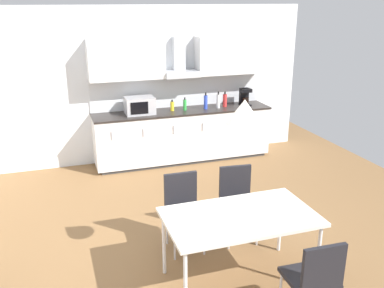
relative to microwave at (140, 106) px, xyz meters
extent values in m
cube|color=brown|center=(-0.16, -2.69, -1.05)|extent=(8.00, 8.97, 0.02)
cube|color=silver|center=(-0.16, 0.35, 0.27)|extent=(6.40, 0.10, 2.63)
cube|color=#333333|center=(0.75, 0.00, -1.02)|extent=(2.94, 0.55, 0.05)
cube|color=silver|center=(0.75, 0.00, -0.58)|extent=(3.06, 0.60, 0.82)
cube|color=#282321|center=(0.75, 0.00, -0.15)|extent=(3.08, 0.62, 0.03)
cube|color=silver|center=(-0.53, -0.31, -0.38)|extent=(0.01, 0.01, 0.14)
cube|color=silver|center=(-0.02, -0.31, -0.38)|extent=(0.01, 0.01, 0.14)
cube|color=silver|center=(0.49, -0.31, -0.38)|extent=(0.01, 0.01, 0.14)
cube|color=silver|center=(1.01, -0.31, -0.38)|extent=(0.01, 0.01, 0.14)
cube|color=silver|center=(0.75, 0.29, 0.12)|extent=(3.06, 0.02, 0.52)
cube|color=silver|center=(-0.16, 0.13, 0.75)|extent=(1.23, 0.34, 0.65)
cube|color=silver|center=(1.66, 0.13, 0.75)|extent=(1.23, 0.34, 0.65)
cube|color=#B7BABF|center=(0.75, 0.11, 0.47)|extent=(0.59, 0.40, 0.10)
cube|color=#B7BABF|center=(0.75, 0.22, 0.77)|extent=(0.20, 0.16, 0.60)
cube|color=#ADADB2|center=(0.00, 0.00, 0.00)|extent=(0.48, 0.34, 0.28)
cube|color=black|center=(-0.04, -0.17, 0.00)|extent=(0.29, 0.01, 0.20)
cube|color=black|center=(1.92, 0.00, -0.13)|extent=(0.18, 0.18, 0.02)
cylinder|color=black|center=(1.92, -0.01, -0.06)|extent=(0.12, 0.12, 0.12)
cube|color=black|center=(1.92, 0.06, 0.01)|extent=(0.16, 0.08, 0.30)
cube|color=black|center=(1.92, -0.01, 0.13)|extent=(0.18, 0.16, 0.06)
cylinder|color=blue|center=(1.15, -0.04, -0.02)|extent=(0.06, 0.06, 0.24)
cylinder|color=black|center=(1.15, -0.04, 0.12)|extent=(0.03, 0.03, 0.05)
cylinder|color=green|center=(0.78, -0.01, -0.05)|extent=(0.06, 0.06, 0.18)
cylinder|color=black|center=(0.78, -0.01, 0.06)|extent=(0.02, 0.02, 0.04)
cylinder|color=yellow|center=(0.57, 0.03, -0.06)|extent=(0.06, 0.06, 0.16)
cylinder|color=black|center=(0.57, 0.03, 0.03)|extent=(0.03, 0.03, 0.03)
cylinder|color=red|center=(1.53, 0.01, -0.03)|extent=(0.07, 0.07, 0.22)
cylinder|color=black|center=(1.53, 0.01, 0.10)|extent=(0.03, 0.03, 0.05)
cylinder|color=white|center=(1.38, -0.05, -0.02)|extent=(0.06, 0.06, 0.24)
cylinder|color=black|center=(1.38, -0.05, 0.13)|extent=(0.03, 0.03, 0.05)
cube|color=silver|center=(0.24, -3.48, -0.32)|extent=(1.46, 0.84, 0.04)
cylinder|color=silver|center=(-0.43, -3.84, -0.69)|extent=(0.04, 0.04, 0.71)
cylinder|color=silver|center=(0.91, -3.84, -0.69)|extent=(0.04, 0.04, 0.71)
cylinder|color=silver|center=(-0.43, -3.12, -0.69)|extent=(0.04, 0.04, 0.71)
cylinder|color=silver|center=(0.91, -3.12, -0.69)|extent=(0.04, 0.04, 0.71)
cube|color=black|center=(0.57, -4.20, -0.59)|extent=(0.42, 0.42, 0.04)
cube|color=black|center=(0.56, -4.38, -0.37)|extent=(0.38, 0.06, 0.40)
cylinder|color=silver|center=(0.74, -4.03, -0.83)|extent=(0.02, 0.02, 0.43)
cube|color=black|center=(-0.09, -2.76, -0.59)|extent=(0.41, 0.41, 0.04)
cube|color=black|center=(-0.09, -2.58, -0.37)|extent=(0.38, 0.05, 0.40)
cylinder|color=silver|center=(0.08, -2.93, -0.83)|extent=(0.02, 0.02, 0.43)
cylinder|color=silver|center=(-0.26, -2.92, -0.83)|extent=(0.02, 0.02, 0.43)
cylinder|color=silver|center=(0.08, -2.59, -0.83)|extent=(0.02, 0.02, 0.43)
cylinder|color=silver|center=(-0.26, -2.58, -0.83)|extent=(0.02, 0.02, 0.43)
cube|color=black|center=(0.57, -2.76, -0.59)|extent=(0.44, 0.44, 0.04)
cube|color=black|center=(0.59, -2.58, -0.37)|extent=(0.38, 0.08, 0.40)
cylinder|color=silver|center=(0.72, -2.94, -0.83)|extent=(0.02, 0.02, 0.43)
cylinder|color=silver|center=(0.38, -2.91, -0.83)|extent=(0.02, 0.02, 0.43)
cylinder|color=silver|center=(0.75, -2.60, -0.83)|extent=(0.02, 0.02, 0.43)
cylinder|color=silver|center=(0.42, -2.57, -0.83)|extent=(0.02, 0.02, 0.43)
cone|color=silver|center=(0.24, -3.48, 0.73)|extent=(0.32, 0.32, 0.22)
camera|label=1|loc=(-1.37, -6.81, 1.67)|focal=40.00mm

